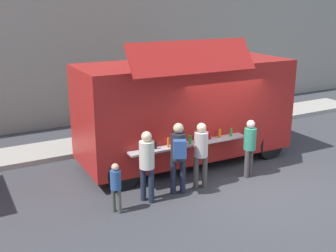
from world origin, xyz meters
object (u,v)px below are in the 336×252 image
object	(u,v)px
customer_rear_waiting	(147,160)
food_truck_main	(186,109)
trash_bin	(246,110)
child_near_queue	(116,184)
customer_mid_with_backpack	(178,152)
customer_extra_browsing	(250,143)
customer_front_ordering	(201,149)

from	to	relation	value
customer_rear_waiting	food_truck_main	bearing A→B (deg)	10.58
trash_bin	child_near_queue	distance (m)	8.38
customer_mid_with_backpack	food_truck_main	bearing A→B (deg)	-12.52
food_truck_main	child_near_queue	bearing A→B (deg)	-145.33
food_truck_main	customer_extra_browsing	xyz separation A→B (m)	(0.88, -1.82, -0.66)
customer_mid_with_backpack	customer_rear_waiting	bearing A→B (deg)	113.52
customer_mid_with_backpack	customer_extra_browsing	world-z (taller)	customer_mid_with_backpack
food_truck_main	customer_mid_with_backpack	world-z (taller)	food_truck_main
food_truck_main	customer_mid_with_backpack	bearing A→B (deg)	-124.45
customer_extra_browsing	customer_mid_with_backpack	bearing A→B (deg)	67.84
trash_bin	customer_extra_browsing	distance (m)	5.32
food_truck_main	customer_extra_browsing	world-z (taller)	food_truck_main
customer_rear_waiting	customer_extra_browsing	world-z (taller)	customer_rear_waiting
customer_front_ordering	customer_extra_browsing	bearing A→B (deg)	-69.47
customer_rear_waiting	trash_bin	bearing A→B (deg)	3.62
customer_front_ordering	customer_mid_with_backpack	xyz separation A→B (m)	(-0.69, -0.06, 0.08)
food_truck_main	child_near_queue	distance (m)	3.70
trash_bin	customer_front_ordering	bearing A→B (deg)	-139.89
customer_front_ordering	customer_mid_with_backpack	distance (m)	0.70
customer_front_ordering	child_near_queue	distance (m)	2.41
customer_front_ordering	customer_extra_browsing	world-z (taller)	customer_front_ordering
food_truck_main	customer_rear_waiting	size ratio (longest dim) A/B	3.56
customer_rear_waiting	child_near_queue	bearing A→B (deg)	160.61
customer_front_ordering	customer_rear_waiting	distance (m)	1.53
customer_extra_browsing	food_truck_main	bearing A→B (deg)	3.85
customer_front_ordering	customer_extra_browsing	distance (m)	1.51
customer_extra_browsing	child_near_queue	size ratio (longest dim) A/B	1.35
customer_rear_waiting	child_near_queue	size ratio (longest dim) A/B	1.48
customer_front_ordering	food_truck_main	bearing A→B (deg)	3.33
customer_front_ordering	trash_bin	bearing A→B (deg)	-26.81
customer_front_ordering	customer_mid_with_backpack	size ratio (longest dim) A/B	0.95
food_truck_main	customer_front_ordering	xyz separation A→B (m)	(-0.63, -1.75, -0.59)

